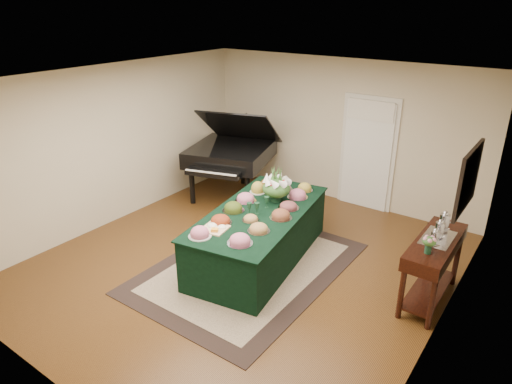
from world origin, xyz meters
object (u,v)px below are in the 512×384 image
Objects in this scene: buffet_table at (259,235)px; mahogany_sideboard at (434,254)px; grand_piano at (231,153)px; floral_centerpiece at (276,185)px.

buffet_table is 2.05× the size of mahogany_sideboard.
grand_piano is at bearing 163.80° from mahogany_sideboard.
grand_piano is (-1.85, 1.22, -0.17)m from floral_centerpiece.
floral_centerpiece is 0.33× the size of mahogany_sideboard.
buffet_table is at bearing -89.11° from floral_centerpiece.
grand_piano is 4.42m from mahogany_sideboard.
floral_centerpiece is 2.42m from mahogany_sideboard.
mahogany_sideboard is (2.39, -0.01, -0.37)m from floral_centerpiece.
buffet_table is at bearing -169.31° from mahogany_sideboard.
mahogany_sideboard is (4.24, -1.23, -0.20)m from grand_piano.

